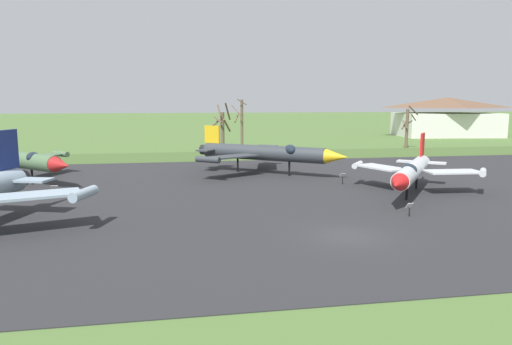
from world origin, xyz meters
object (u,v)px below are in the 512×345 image
(jet_fighter_front_left, at_px, (412,171))
(visitor_building, at_px, (446,117))
(jet_fighter_front_right, at_px, (16,159))
(info_placard_front_left, at_px, (409,208))
(info_placard_rear_left, at_px, (343,177))
(jet_fighter_rear_left, at_px, (266,153))
(info_placard_front_right, at_px, (55,190))

(jet_fighter_front_left, xyz_separation_m, visitor_building, (41.53, 62.33, 2.19))
(visitor_building, bearing_deg, jet_fighter_front_left, -123.67)
(jet_fighter_front_left, bearing_deg, jet_fighter_front_right, 160.20)
(info_placard_front_left, distance_m, info_placard_rear_left, 13.16)
(jet_fighter_rear_left, xyz_separation_m, visitor_building, (51.60, 48.93, 1.88))
(jet_fighter_front_right, xyz_separation_m, info_placard_front_right, (5.47, -8.48, -1.65))
(jet_fighter_front_left, bearing_deg, visitor_building, 56.33)
(jet_fighter_rear_left, relative_size, visitor_building, 0.66)
(jet_fighter_front_right, height_order, visitor_building, visitor_building)
(info_placard_front_left, distance_m, visitor_building, 83.22)
(jet_fighter_front_left, bearing_deg, jet_fighter_rear_left, 126.93)
(jet_fighter_front_left, height_order, info_placard_rear_left, jet_fighter_front_left)
(jet_fighter_front_right, xyz_separation_m, info_placard_rear_left, (31.35, -6.80, -1.62))
(jet_fighter_front_left, bearing_deg, info_placard_front_right, 171.91)
(info_placard_front_right, height_order, jet_fighter_rear_left, jet_fighter_rear_left)
(jet_fighter_rear_left, height_order, info_placard_rear_left, jet_fighter_rear_left)
(info_placard_front_right, relative_size, info_placard_rear_left, 0.93)
(jet_fighter_front_right, relative_size, jet_fighter_rear_left, 0.88)
(jet_fighter_rear_left, bearing_deg, info_placard_front_right, -155.23)
(visitor_building, bearing_deg, info_placard_front_left, -123.20)
(jet_fighter_rear_left, height_order, visitor_building, visitor_building)
(jet_fighter_front_left, distance_m, info_placard_front_left, 8.40)
(jet_fighter_front_left, distance_m, jet_fighter_rear_left, 16.76)
(jet_fighter_front_right, bearing_deg, info_placard_front_left, -32.49)
(jet_fighter_front_left, height_order, info_placard_front_right, jet_fighter_front_left)
(info_placard_front_left, relative_size, info_placard_rear_left, 0.94)
(jet_fighter_front_left, xyz_separation_m, info_placard_front_right, (-29.88, 4.25, -1.45))
(jet_fighter_front_right, distance_m, jet_fighter_rear_left, 25.29)
(jet_fighter_front_right, bearing_deg, info_placard_rear_left, -12.24)
(info_placard_front_right, distance_m, visitor_building, 92.12)
(info_placard_front_left, xyz_separation_m, jet_fighter_rear_left, (-6.07, 20.63, 1.76))
(info_placard_front_right, distance_m, jet_fighter_rear_left, 21.89)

